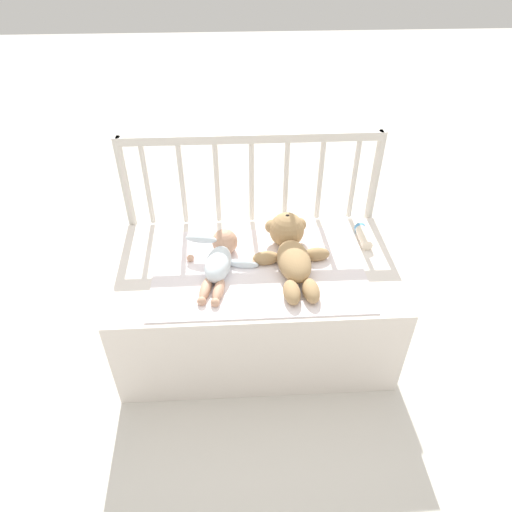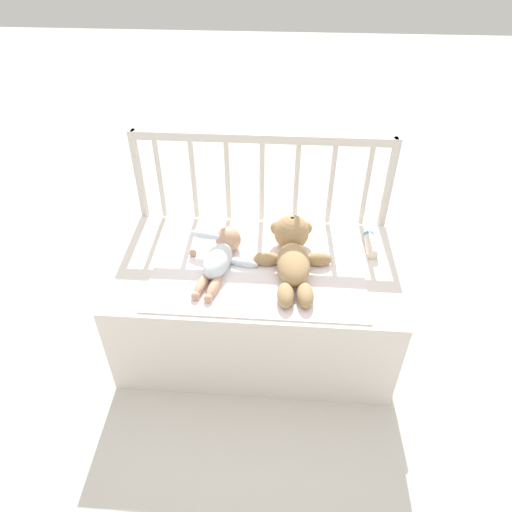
% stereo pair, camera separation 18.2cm
% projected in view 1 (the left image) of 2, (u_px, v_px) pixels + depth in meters
% --- Properties ---
extents(ground_plane, '(12.00, 12.00, 0.00)m').
position_uv_depth(ground_plane, '(256.00, 338.00, 2.14)').
color(ground_plane, silver).
extents(crib_mattress, '(1.14, 0.64, 0.44)m').
position_uv_depth(crib_mattress, '(256.00, 304.00, 2.00)').
color(crib_mattress, white).
rests_on(crib_mattress, ground_plane).
extents(crib_rail, '(1.14, 0.04, 0.86)m').
position_uv_depth(crib_rail, '(252.00, 190.00, 2.04)').
color(crib_rail, beige).
rests_on(crib_rail, ground_plane).
extents(blanket, '(0.85, 0.55, 0.01)m').
position_uv_depth(blanket, '(259.00, 269.00, 1.84)').
color(blanket, white).
rests_on(blanket, crib_mattress).
extents(teddy_bear, '(0.32, 0.48, 0.15)m').
position_uv_depth(teddy_bear, '(291.00, 249.00, 1.86)').
color(teddy_bear, tan).
rests_on(teddy_bear, crib_mattress).
extents(baby, '(0.30, 0.39, 0.11)m').
position_uv_depth(baby, '(220.00, 259.00, 1.83)').
color(baby, white).
rests_on(baby, crib_mattress).
extents(baby_bottle, '(0.05, 0.17, 0.05)m').
position_uv_depth(baby_bottle, '(363.00, 235.00, 1.99)').
color(baby_bottle, '#F4E5CC').
rests_on(baby_bottle, crib_mattress).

